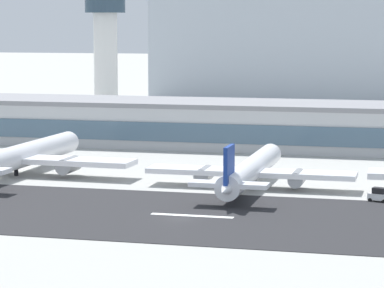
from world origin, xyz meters
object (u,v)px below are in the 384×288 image
at_px(control_tower, 105,39).
at_px(airliner_navy_tail_gate_1, 249,171).
at_px(airliner_red_tail_gate_0, 16,158).
at_px(distant_hotel_block, 355,47).
at_px(terminal_building, 286,125).
at_px(service_baggage_tug_0, 379,195).

bearing_deg(control_tower, airliner_navy_tail_gate_1, -59.33).
relative_size(control_tower, airliner_red_tail_gate_0, 0.77).
bearing_deg(distant_hotel_block, airliner_navy_tail_gate_1, -91.08).
relative_size(airliner_red_tail_gate_0, airliner_navy_tail_gate_1, 1.11).
relative_size(terminal_building, airliner_navy_tail_gate_1, 4.99).
xyz_separation_m(terminal_building, service_baggage_tug_0, (22.91, -58.94, -3.97)).
distance_m(terminal_building, airliner_navy_tail_gate_1, 52.45).
relative_size(airliner_red_tail_gate_0, service_baggage_tug_0, 13.79).
height_order(airliner_navy_tail_gate_1, service_baggage_tug_0, airliner_navy_tail_gate_1).
relative_size(terminal_building, airliner_red_tail_gate_0, 4.52).
distance_m(terminal_building, airliner_red_tail_gate_0, 64.23).
xyz_separation_m(terminal_building, control_tower, (-58.49, 48.86, 17.74)).
bearing_deg(airliner_navy_tail_gate_1, terminal_building, 2.01).
distance_m(airliner_red_tail_gate_0, airliner_navy_tail_gate_1, 43.18).
relative_size(distant_hotel_block, airliner_navy_tail_gate_1, 3.20).
distance_m(control_tower, distant_hotel_block, 102.47).
xyz_separation_m(terminal_building, airliner_navy_tail_gate_1, (1.55, -52.38, -2.09)).
relative_size(control_tower, service_baggage_tug_0, 10.56).
height_order(terminal_building, control_tower, control_tower).
xyz_separation_m(terminal_building, distant_hotel_block, (4.97, 129.23, 14.17)).
bearing_deg(terminal_building, service_baggage_tug_0, -68.76).
bearing_deg(airliner_red_tail_gate_0, airliner_navy_tail_gate_1, -92.29).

